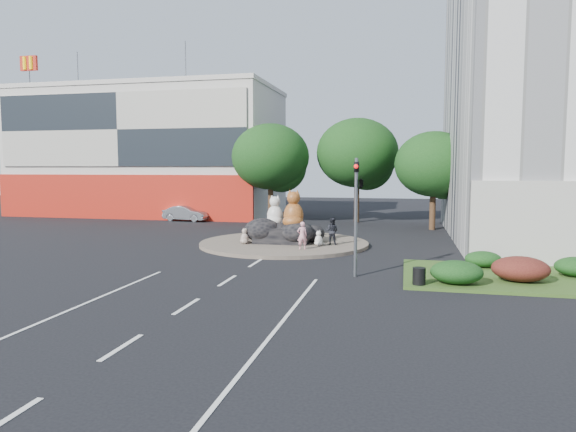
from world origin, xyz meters
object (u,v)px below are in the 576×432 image
object	(u,v)px
cat_white	(275,211)
pedestrian_pink	(302,235)
kitten_calico	(245,236)
pedestrian_dark	(332,231)
parked_car	(186,213)
cat_tabby	(294,209)
kitten_white	(319,238)
litter_bin	(419,276)

from	to	relation	value
cat_white	pedestrian_pink	world-z (taller)	cat_white
kitten_calico	pedestrian_pink	xyz separation A→B (m)	(3.66, -1.28, 0.28)
pedestrian_dark	parked_car	size ratio (longest dim) A/B	0.39
cat_tabby	kitten_white	xyz separation A→B (m)	(1.60, -0.66, -1.58)
cat_white	kitten_calico	xyz separation A→B (m)	(-1.45, -1.45, -1.38)
kitten_calico	cat_tabby	bearing A→B (deg)	33.54
litter_bin	cat_white	bearing A→B (deg)	130.21
cat_tabby	pedestrian_dark	size ratio (longest dim) A/B	1.44
kitten_calico	pedestrian_dark	size ratio (longest dim) A/B	0.60
cat_tabby	litter_bin	distance (m)	11.57
cat_white	kitten_white	world-z (taller)	cat_white
cat_white	pedestrian_dark	distance (m)	3.76
cat_white	pedestrian_pink	size ratio (longest dim) A/B	1.26
pedestrian_pink	litter_bin	size ratio (longest dim) A/B	2.28
pedestrian_pink	parked_car	bearing A→B (deg)	-71.98
parked_car	litter_bin	distance (m)	28.50
litter_bin	pedestrian_dark	bearing A→B (deg)	117.19
pedestrian_dark	cat_white	bearing A→B (deg)	2.20
kitten_calico	pedestrian_dark	world-z (taller)	pedestrian_dark
cat_white	parked_car	bearing A→B (deg)	140.79
cat_tabby	parked_car	xyz separation A→B (m)	(-12.16, 12.07, -1.56)
kitten_white	pedestrian_dark	size ratio (longest dim) A/B	0.57
cat_tabby	kitten_calico	world-z (taller)	cat_tabby
cat_white	cat_tabby	world-z (taller)	cat_tabby
kitten_white	pedestrian_pink	xyz separation A→B (m)	(-0.65, -1.49, 0.31)
kitten_calico	pedestrian_pink	size ratio (longest dim) A/B	0.62
pedestrian_dark	litter_bin	distance (m)	10.16
pedestrian_pink	cat_tabby	bearing A→B (deg)	-90.88
cat_tabby	litter_bin	xyz separation A→B (m)	(6.92, -9.10, -1.77)
kitten_white	pedestrian_pink	size ratio (longest dim) A/B	0.59
cat_tabby	kitten_white	size ratio (longest dim) A/B	2.52
pedestrian_pink	pedestrian_dark	bearing A→B (deg)	-147.38
cat_tabby	pedestrian_pink	world-z (taller)	cat_tabby
cat_tabby	pedestrian_dark	xyz separation A→B (m)	(2.28, -0.07, -1.24)
cat_tabby	pedestrian_dark	distance (m)	2.60
pedestrian_pink	litter_bin	bearing A→B (deg)	106.01
cat_white	kitten_white	distance (m)	3.42
cat_white	kitten_white	bearing A→B (deg)	-16.08
pedestrian_pink	cat_white	bearing A→B (deg)	-75.62
cat_white	parked_car	xyz separation A→B (m)	(-10.89, 11.49, -1.38)
cat_tabby	kitten_white	world-z (taller)	cat_tabby
cat_tabby	parked_car	world-z (taller)	cat_tabby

